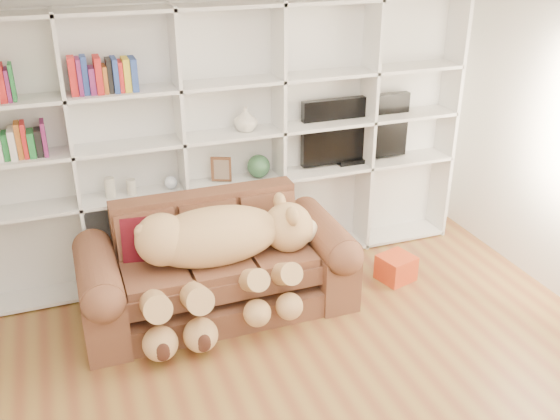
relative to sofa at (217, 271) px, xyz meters
name	(u,v)px	position (x,y,z in m)	size (l,w,h in m)	color
wall_back	(225,122)	(0.34, 0.82, 1.00)	(5.00, 0.02, 2.70)	silver
bookshelf	(202,135)	(0.10, 0.69, 0.96)	(4.43, 0.35, 2.40)	silver
sofa	(217,271)	(0.00, 0.00, 0.00)	(2.20, 0.95, 0.92)	brown
teddy_bear	(219,251)	(-0.02, -0.19, 0.29)	(1.59, 0.89, 0.92)	tan
throw_pillow	(147,239)	(-0.52, 0.15, 0.31)	(0.39, 0.13, 0.39)	#570F20
gift_box	(396,268)	(1.64, -0.13, -0.23)	(0.29, 0.27, 0.23)	#CB401B
tv	(355,130)	(1.57, 0.68, 0.83)	(1.08, 0.18, 0.64)	black
picture_frame	(221,169)	(0.24, 0.63, 0.64)	(0.18, 0.03, 0.22)	brown
green_vase	(259,166)	(0.59, 0.63, 0.62)	(0.21, 0.21, 0.21)	#305E39
figurine_tall	(110,188)	(-0.73, 0.63, 0.60)	(0.09, 0.09, 0.17)	beige
figurine_short	(131,187)	(-0.55, 0.63, 0.58)	(0.08, 0.08, 0.14)	beige
snow_globe	(171,182)	(-0.21, 0.63, 0.58)	(0.11, 0.11, 0.11)	silver
shelf_vase	(246,119)	(0.47, 0.63, 1.07)	(0.20, 0.20, 0.21)	beige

